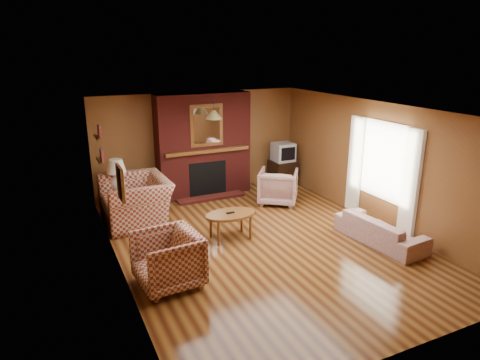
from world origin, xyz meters
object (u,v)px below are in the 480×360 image
side_table (119,203)px  tv_stand (282,173)px  fireplace (204,146)px  plaid_armchair (168,260)px  coffee_table (230,216)px  crt_tv (283,152)px  floral_sofa (380,230)px  plaid_loveseat (136,201)px  table_lamp (117,173)px  floral_armchair (278,187)px

side_table → tv_stand: (4.15, 0.35, 0.04)m
fireplace → tv_stand: bearing=-5.1°
fireplace → plaid_armchair: (-1.95, -3.65, -0.77)m
fireplace → side_table: size_ratio=4.32×
fireplace → coffee_table: 2.70m
crt_tv → fireplace: bearing=174.7°
side_table → tv_stand: tv_stand is taller
fireplace → floral_sofa: fireplace is taller
side_table → plaid_loveseat: bearing=-64.4°
side_table → plaid_armchair: bearing=-87.2°
floral_sofa → side_table: size_ratio=3.03×
floral_sofa → table_lamp: table_lamp is taller
plaid_loveseat → tv_stand: size_ratio=2.20×
plaid_armchair → table_lamp: size_ratio=1.38×
plaid_loveseat → tv_stand: bearing=101.6°
coffee_table → crt_tv: 3.48m
plaid_armchair → crt_tv: size_ratio=1.78×
plaid_armchair → side_table: plaid_armchair is taller
plaid_loveseat → floral_armchair: 3.14m
floral_armchair → crt_tv: size_ratio=1.67×
fireplace → table_lamp: bearing=-165.7°
table_lamp → crt_tv: table_lamp is taller
plaid_armchair → floral_armchair: (3.23, 2.37, -0.03)m
plaid_loveseat → crt_tv: size_ratio=2.79×
plaid_loveseat → plaid_armchair: (-0.10, -2.60, -0.05)m
plaid_loveseat → side_table: (-0.25, 0.52, -0.18)m
plaid_armchair → side_table: bearing=177.5°
plaid_armchair → fireplace: bearing=146.6°
table_lamp → coffee_table: bearing=-50.9°
floral_armchair → crt_tv: (0.77, 1.09, 0.49)m
side_table → table_lamp: (-0.00, 0.00, 0.64)m
fireplace → table_lamp: 2.18m
coffee_table → fireplace: bearing=79.9°
fireplace → tv_stand: (2.05, -0.18, -0.86)m
crt_tv → floral_sofa: bearing=-92.3°
floral_armchair → tv_stand: 1.34m
coffee_table → tv_stand: 3.45m
plaid_loveseat → plaid_armchair: 2.60m
plaid_armchair → crt_tv: crt_tv is taller
plaid_armchair → floral_sofa: 3.86m
fireplace → table_lamp: (-2.10, -0.53, -0.26)m
plaid_armchair → coffee_table: (1.49, 1.10, 0.02)m
coffee_table → floral_sofa: bearing=-29.2°
plaid_loveseat → floral_sofa: (3.75, -2.82, -0.21)m
floral_armchair → table_lamp: 3.51m
fireplace → tv_stand: fireplace is taller
floral_sofa → fireplace: bearing=20.9°
floral_armchair → table_lamp: table_lamp is taller
fireplace → crt_tv: 2.08m
plaid_loveseat → tv_stand: (3.90, 0.87, -0.14)m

